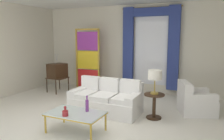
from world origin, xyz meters
TOP-DOWN VIEW (x-y plane):
  - ground_plane at (0.00, 0.00)m, footprint 16.00×16.00m
  - wall_rear at (0.00, 3.06)m, footprint 8.00×0.12m
  - wall_left at (-3.66, 0.60)m, footprint 0.12×7.00m
  - curtained_window at (0.48, 2.89)m, footprint 2.00×0.17m
  - couch_white_long at (-0.02, 0.61)m, footprint 1.76×0.92m
  - coffee_table at (-0.06, -0.77)m, footprint 1.13×0.69m
  - bottle_blue_decanter at (0.12, -0.62)m, footprint 0.07×0.07m
  - bottle_crystal_tall at (-0.13, -1.02)m, footprint 0.12×0.12m
  - vintage_tv at (-2.48, 1.75)m, footprint 0.62×0.68m
  - armchair_white at (2.05, 1.42)m, footprint 1.05×1.04m
  - stained_glass_divider at (-1.63, 2.38)m, footprint 0.95×0.05m
  - peacock_figurine at (-1.23, 2.00)m, footprint 0.44×0.60m
  - round_side_table at (1.21, 0.64)m, footprint 0.48×0.48m
  - table_lamp_brass at (1.21, 0.64)m, footprint 0.32×0.32m

SIDE VIEW (x-z plane):
  - ground_plane at x=0.00m, z-range 0.00..0.00m
  - peacock_figurine at x=-1.23m, z-range -0.03..0.47m
  - armchair_white at x=2.05m, z-range -0.11..0.69m
  - couch_white_long at x=-0.02m, z-range -0.13..0.73m
  - round_side_table at x=1.21m, z-range 0.06..0.65m
  - coffee_table at x=-0.06m, z-range 0.17..0.58m
  - bottle_crystal_tall at x=-0.13m, z-range 0.38..0.58m
  - bottle_blue_decanter at x=0.12m, z-range 0.38..0.71m
  - vintage_tv at x=-2.48m, z-range 0.06..1.40m
  - table_lamp_brass at x=1.21m, z-range 0.74..1.31m
  - stained_glass_divider at x=-1.63m, z-range -0.04..2.16m
  - wall_rear at x=0.00m, z-range 0.00..3.00m
  - wall_left at x=-3.66m, z-range 0.00..3.00m
  - curtained_window at x=0.48m, z-range 0.39..3.09m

